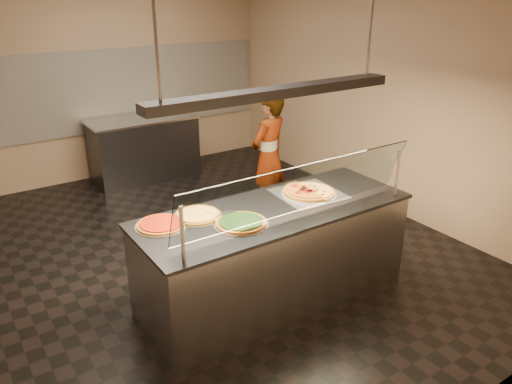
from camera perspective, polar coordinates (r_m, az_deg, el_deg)
ground at (r=5.67m, az=-5.21°, el=-6.58°), size 5.00×6.00×0.02m
wall_back at (r=7.85m, az=-16.60°, el=12.52°), size 5.00×0.02×3.00m
wall_front at (r=2.97m, az=23.15°, el=-4.12°), size 5.00×0.02×3.00m
wall_right at (r=6.64m, az=13.96°, el=11.11°), size 0.02×6.00×3.00m
tile_band at (r=7.86m, az=-16.37°, el=11.07°), size 4.90×0.02×1.20m
serving_counter at (r=4.60m, az=2.09°, el=-7.14°), size 2.50×0.94×0.93m
sneeze_guard at (r=4.02m, az=5.10°, el=0.30°), size 2.26×0.18×0.54m
perforated_tray at (r=4.71m, az=6.03°, el=-0.14°), size 0.62×0.62×0.01m
half_pizza_pepperoni at (r=4.63m, az=4.94°, el=-0.13°), size 0.28×0.50×0.05m
half_pizza_sausage at (r=4.77m, az=7.09°, el=0.38°), size 0.28×0.50×0.04m
pizza_spinach at (r=4.09m, az=-1.75°, el=-3.49°), size 0.45×0.45×0.03m
pizza_cheese at (r=4.26m, az=-6.74°, el=-2.60°), size 0.42×0.42×0.03m
pizza_tomato at (r=4.14m, az=-10.83°, el=-3.65°), size 0.42×0.42×0.03m
pizza_spatula at (r=4.24m, az=-4.26°, el=-2.43°), size 0.24×0.22×0.02m
prep_table at (r=7.75m, az=-12.68°, el=4.90°), size 1.57×0.74×0.93m
worker at (r=6.17m, az=1.47°, el=4.12°), size 0.67×0.55×1.59m
heat_lamp_housing at (r=4.08m, az=2.39°, el=11.31°), size 2.30×0.18×0.08m
lamp_rod_left at (r=3.51m, az=-11.48°, el=18.08°), size 0.02×0.02×1.01m
lamp_rod_right at (r=4.67m, az=13.06°, el=18.96°), size 0.02×0.02×1.01m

